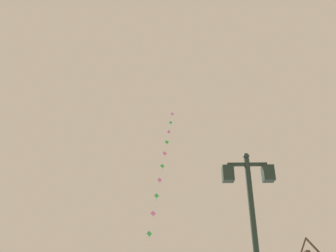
# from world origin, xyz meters

# --- Properties ---
(twin_lantern_lamp_post) EXTENTS (1.30, 0.28, 5.25)m
(twin_lantern_lamp_post) POSITION_xyz_m (2.40, 6.33, 3.61)
(twin_lantern_lamp_post) COLOR #1E2D23
(twin_lantern_lamp_post) RESTS_ON ground_plane
(kite_train) EXTENTS (2.54, 13.60, 20.96)m
(kite_train) POSITION_xyz_m (-0.64, 26.25, 10.87)
(kite_train) COLOR brown
(kite_train) RESTS_ON ground_plane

